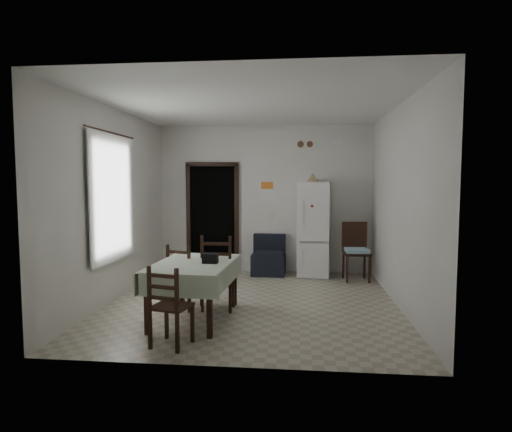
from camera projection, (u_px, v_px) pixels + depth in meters
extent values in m
plane|color=#B0A690|center=(253.00, 302.00, 6.37)|extent=(4.50, 4.50, 0.00)
cube|color=black|center=(215.00, 218.00, 8.84)|extent=(0.90, 0.45, 2.10)
cube|color=black|center=(189.00, 218.00, 8.64)|extent=(0.08, 0.10, 2.18)
cube|color=black|center=(237.00, 219.00, 8.55)|extent=(0.08, 0.10, 2.18)
cube|color=black|center=(212.00, 164.00, 8.51)|extent=(1.06, 0.10, 0.08)
cube|color=silver|center=(106.00, 198.00, 6.26)|extent=(0.10, 1.20, 1.60)
cube|color=white|center=(113.00, 198.00, 6.25)|extent=(0.02, 1.45, 1.85)
cylinder|color=black|center=(112.00, 133.00, 6.18)|extent=(0.02, 1.60, 0.02)
cube|color=white|center=(267.00, 190.00, 8.46)|extent=(0.28, 0.02, 0.40)
cube|color=orange|center=(267.00, 185.00, 8.45)|extent=(0.24, 0.01, 0.14)
cube|color=beige|center=(272.00, 217.00, 8.49)|extent=(0.08, 0.02, 0.12)
cylinder|color=brown|center=(301.00, 144.00, 8.32)|extent=(0.12, 0.03, 0.12)
cylinder|color=brown|center=(310.00, 144.00, 8.30)|extent=(0.12, 0.03, 0.12)
cube|color=white|center=(334.00, 142.00, 8.23)|extent=(0.25, 0.07, 0.09)
cone|color=tan|center=(313.00, 178.00, 8.07)|extent=(0.24, 0.24, 0.18)
cube|color=black|center=(210.00, 258.00, 5.46)|extent=(0.20, 0.13, 0.13)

